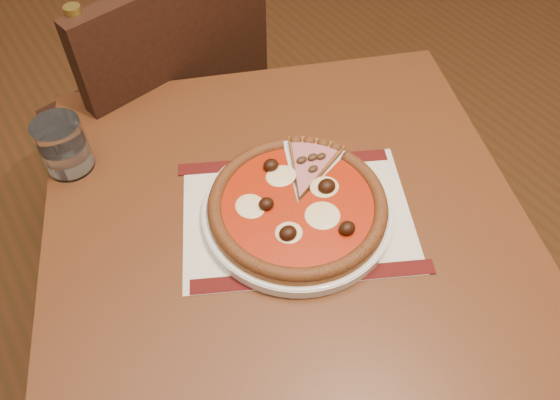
# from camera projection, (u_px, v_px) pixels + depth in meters

# --- Properties ---
(table) EXTENTS (1.05, 1.05, 0.75)m
(table) POSITION_uv_depth(u_px,v_px,m) (286.00, 252.00, 0.99)
(table) COLOR #612E17
(table) RESTS_ON ground
(chair_far) EXTENTS (0.52, 0.52, 0.95)m
(chair_far) POSITION_uv_depth(u_px,v_px,m) (167.00, 113.00, 1.38)
(chair_far) COLOR black
(chair_far) RESTS_ON ground
(placemat) EXTENTS (0.46, 0.42, 0.00)m
(placemat) POSITION_uv_depth(u_px,v_px,m) (297.00, 215.00, 0.92)
(placemat) COLOR white
(placemat) RESTS_ON table
(plate) EXTENTS (0.32, 0.32, 0.02)m
(plate) POSITION_uv_depth(u_px,v_px,m) (297.00, 212.00, 0.91)
(plate) COLOR white
(plate) RESTS_ON placemat
(pizza) EXTENTS (0.30, 0.30, 0.04)m
(pizza) POSITION_uv_depth(u_px,v_px,m) (298.00, 204.00, 0.89)
(pizza) COLOR brown
(pizza) RESTS_ON plate
(ham_slice) EXTENTS (0.14, 0.13, 0.02)m
(ham_slice) POSITION_uv_depth(u_px,v_px,m) (310.00, 159.00, 0.96)
(ham_slice) COLOR brown
(ham_slice) RESTS_ON plate
(water_glass) EXTENTS (0.09, 0.09, 0.10)m
(water_glass) POSITION_uv_depth(u_px,v_px,m) (63.00, 146.00, 0.95)
(water_glass) COLOR white
(water_glass) RESTS_ON table
(bottle) EXTENTS (0.06, 0.06, 0.21)m
(bottle) POSITION_uv_depth(u_px,v_px,m) (92.00, 68.00, 1.04)
(bottle) COLOR black
(bottle) RESTS_ON table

